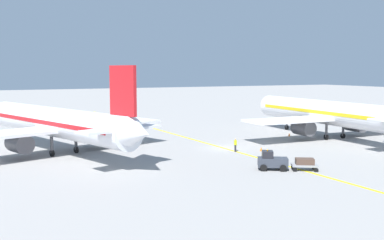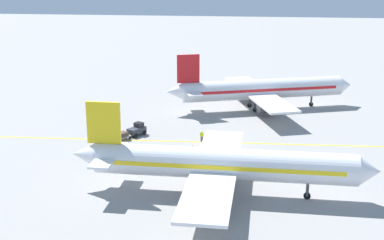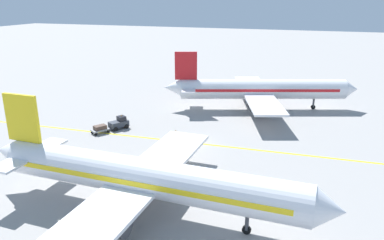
% 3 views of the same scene
% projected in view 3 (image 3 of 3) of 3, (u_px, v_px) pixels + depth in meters
% --- Properties ---
extents(ground_plane, '(400.00, 400.00, 0.00)m').
position_uv_depth(ground_plane, '(193.00, 143.00, 53.41)').
color(ground_plane, gray).
extents(apron_yellow_centreline, '(5.44, 119.91, 0.01)m').
position_uv_depth(apron_yellow_centreline, '(193.00, 143.00, 53.41)').
color(apron_yellow_centreline, yellow).
rests_on(apron_yellow_centreline, ground).
extents(airplane_at_gate, '(28.18, 34.55, 10.60)m').
position_uv_depth(airplane_at_gate, '(260.00, 90.00, 68.41)').
color(airplane_at_gate, white).
rests_on(airplane_at_gate, ground).
extents(airplane_adjacent_stand, '(28.09, 35.46, 10.60)m').
position_uv_depth(airplane_adjacent_stand, '(143.00, 178.00, 35.09)').
color(airplane_adjacent_stand, white).
rests_on(airplane_adjacent_stand, ground).
extents(baggage_tug_dark, '(3.34, 2.87, 2.11)m').
position_uv_depth(baggage_tug_dark, '(119.00, 123.00, 59.02)').
color(baggage_tug_dark, '#333842').
rests_on(baggage_tug_dark, ground).
extents(baggage_cart_trailing, '(2.95, 2.54, 1.24)m').
position_uv_depth(baggage_cart_trailing, '(100.00, 128.00, 57.06)').
color(baggage_cart_trailing, gray).
rests_on(baggage_cart_trailing, ground).
extents(ground_crew_worker, '(0.27, 0.57, 1.68)m').
position_uv_depth(ground_crew_worker, '(176.00, 135.00, 53.97)').
color(ground_crew_worker, '#23232D').
rests_on(ground_crew_worker, ground).
extents(traffic_cone_near_nose, '(0.32, 0.32, 0.55)m').
position_uv_depth(traffic_cone_near_nose, '(161.00, 146.00, 51.66)').
color(traffic_cone_near_nose, orange).
rests_on(traffic_cone_near_nose, ground).
extents(traffic_cone_mid_apron, '(0.32, 0.32, 0.55)m').
position_uv_depth(traffic_cone_mid_apron, '(195.00, 195.00, 38.80)').
color(traffic_cone_mid_apron, orange).
rests_on(traffic_cone_mid_apron, ground).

